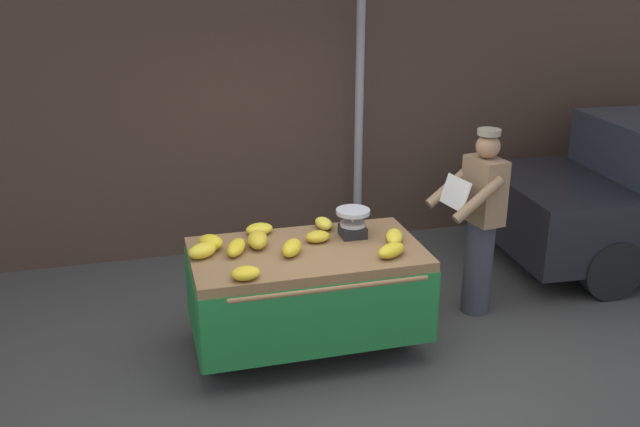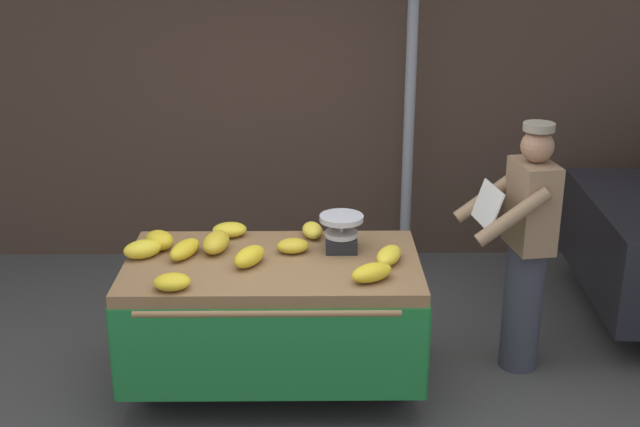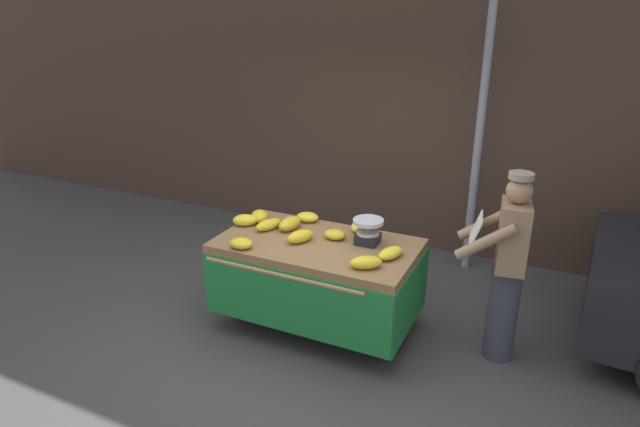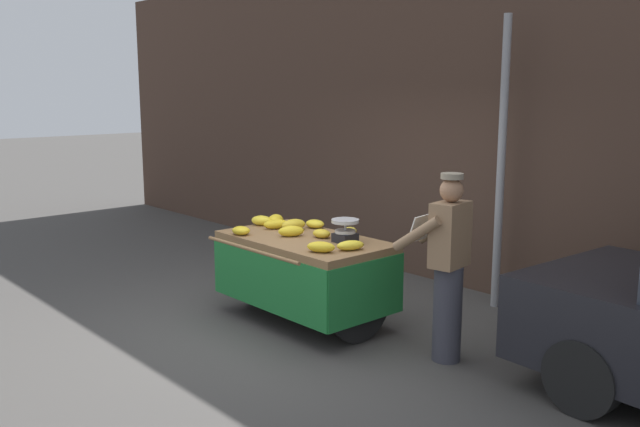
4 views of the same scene
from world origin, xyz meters
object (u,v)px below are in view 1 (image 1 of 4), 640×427
at_px(street_pole, 359,106).
at_px(banana_bunch_9, 324,223).
at_px(banana_cart, 307,277).
at_px(banana_bunch_5, 292,248).
at_px(banana_bunch_6, 318,237).
at_px(banana_bunch_7, 258,240).
at_px(banana_bunch_1, 391,250).
at_px(banana_bunch_3, 394,237).
at_px(banana_bunch_0, 211,242).
at_px(vendor_person, 480,222).
at_px(banana_bunch_4, 259,229).
at_px(banana_bunch_8, 202,251).
at_px(banana_bunch_2, 246,273).
at_px(banana_bunch_10, 236,247).
at_px(weighing_scale, 353,223).

height_order(street_pole, banana_bunch_9, street_pole).
relative_size(banana_cart, banana_bunch_5, 6.78).
relative_size(banana_bunch_6, banana_bunch_7, 0.71).
bearing_deg(banana_bunch_1, banana_bunch_3, 65.18).
relative_size(banana_bunch_0, banana_bunch_3, 0.79).
height_order(banana_bunch_7, vendor_person, vendor_person).
distance_m(banana_bunch_3, banana_bunch_4, 1.12).
height_order(banana_bunch_7, banana_bunch_8, banana_bunch_7).
bearing_deg(banana_bunch_1, banana_bunch_8, 165.66).
xyz_separation_m(banana_bunch_2, banana_bunch_4, (0.25, 0.82, 0.00)).
distance_m(banana_cart, banana_bunch_0, 0.82).
xyz_separation_m(banana_bunch_2, banana_bunch_6, (0.68, 0.54, -0.00)).
xyz_separation_m(banana_cart, vendor_person, (1.65, 0.27, 0.20)).
xyz_separation_m(banana_bunch_4, banana_bunch_9, (0.55, -0.01, 0.00)).
height_order(banana_bunch_4, banana_bunch_9, same).
bearing_deg(banana_bunch_10, banana_bunch_4, 54.90).
relative_size(banana_cart, banana_bunch_4, 8.16).
xyz_separation_m(banana_bunch_3, banana_bunch_9, (-0.47, 0.43, -0.00)).
height_order(banana_cart, vendor_person, vendor_person).
distance_m(weighing_scale, banana_bunch_4, 0.78).
bearing_deg(banana_bunch_10, banana_bunch_0, 143.56).
distance_m(banana_bunch_7, banana_bunch_10, 0.21).
distance_m(street_pole, banana_bunch_0, 2.58).
height_order(banana_bunch_2, banana_bunch_7, banana_bunch_7).
relative_size(banana_bunch_2, banana_bunch_4, 0.93).
bearing_deg(banana_bunch_8, banana_bunch_1, -14.34).
height_order(banana_bunch_9, vendor_person, vendor_person).
bearing_deg(banana_bunch_7, banana_bunch_1, -25.48).
bearing_deg(banana_bunch_5, banana_bunch_0, 156.07).
height_order(banana_bunch_1, banana_bunch_8, banana_bunch_8).
xyz_separation_m(banana_bunch_4, vendor_person, (1.95, -0.14, -0.08)).
bearing_deg(banana_cart, banana_bunch_6, 46.66).
height_order(banana_bunch_1, banana_bunch_6, banana_bunch_1).
bearing_deg(banana_bunch_6, banana_bunch_1, -42.45).
relative_size(banana_bunch_0, banana_bunch_5, 0.79).
bearing_deg(banana_cart, banana_bunch_7, 156.91).
bearing_deg(banana_bunch_0, banana_bunch_8, -120.00).
xyz_separation_m(street_pole, banana_bunch_9, (-0.80, -1.54, -0.65)).
bearing_deg(banana_bunch_9, banana_bunch_6, -114.81).
distance_m(banana_bunch_4, banana_bunch_9, 0.55).
bearing_deg(banana_bunch_6, weighing_scale, 7.72).
height_order(banana_bunch_1, banana_bunch_3, banana_bunch_1).
relative_size(banana_bunch_1, banana_bunch_10, 0.93).
height_order(street_pole, banana_bunch_0, street_pole).
height_order(banana_cart, banana_bunch_6, banana_bunch_6).
bearing_deg(banana_bunch_7, street_pole, 51.60).
relative_size(banana_bunch_8, banana_bunch_10, 0.82).
distance_m(banana_bunch_8, banana_bunch_10, 0.26).
relative_size(banana_bunch_5, banana_bunch_8, 1.14).
distance_m(banana_bunch_3, banana_bunch_9, 0.64).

